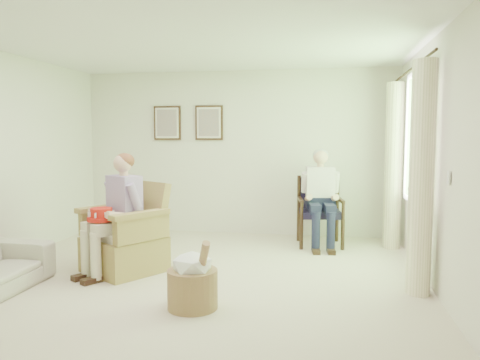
{
  "coord_description": "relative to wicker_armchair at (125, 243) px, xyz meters",
  "views": [
    {
      "loc": [
        1.41,
        -4.6,
        1.57
      ],
      "look_at": [
        0.41,
        0.81,
        1.05
      ],
      "focal_mm": 35.0,
      "sensor_mm": 36.0,
      "label": 1
    }
  ],
  "objects": [
    {
      "name": "framed_print_left",
      "position": [
        -0.27,
        2.29,
        1.45
      ],
      "size": [
        0.45,
        0.05,
        0.55
      ],
      "color": "#382114",
      "rests_on": "back_wall"
    },
    {
      "name": "right_wall",
      "position": [
        3.38,
        -0.42,
        0.97
      ],
      "size": [
        0.04,
        5.5,
        2.6
      ],
      "primitive_type": "cube",
      "color": "silver",
      "rests_on": "ground"
    },
    {
      "name": "curtain_left",
      "position": [
        3.21,
        -0.2,
        0.82
      ],
      "size": [
        0.34,
        0.34,
        2.3
      ],
      "primitive_type": "cylinder",
      "color": "#FEEDC7",
      "rests_on": "ground"
    },
    {
      "name": "person_dark",
      "position": [
        2.21,
        1.63,
        0.47
      ],
      "size": [
        0.4,
        0.63,
        1.36
      ],
      "rotation": [
        0.0,
        0.0,
        0.13
      ],
      "color": "#181A36",
      "rests_on": "ground"
    },
    {
      "name": "floor",
      "position": [
        0.88,
        -0.42,
        -0.33
      ],
      "size": [
        5.5,
        5.5,
        0.0
      ],
      "primitive_type": "plane",
      "color": "beige",
      "rests_on": "ground"
    },
    {
      "name": "back_wall",
      "position": [
        0.88,
        2.33,
        0.97
      ],
      "size": [
        5.0,
        0.04,
        2.6
      ],
      "primitive_type": "cube",
      "color": "silver",
      "rests_on": "ground"
    },
    {
      "name": "ceiling",
      "position": [
        0.88,
        -0.42,
        2.27
      ],
      "size": [
        5.0,
        5.5,
        0.02
      ],
      "primitive_type": "cube",
      "color": "white",
      "rests_on": "back_wall"
    },
    {
      "name": "wicker_armchair",
      "position": [
        0.0,
        0.0,
        0.0
      ],
      "size": [
        0.81,
        0.8,
        1.03
      ],
      "rotation": [
        0.0,
        0.0,
        -0.56
      ],
      "color": "#A2884C",
      "rests_on": "ground"
    },
    {
      "name": "person_wicker",
      "position": [
        -0.0,
        -0.14,
        0.46
      ],
      "size": [
        0.4,
        0.62,
        1.35
      ],
      "rotation": [
        0.0,
        0.0,
        -0.56
      ],
      "color": "beige",
      "rests_on": "ground"
    },
    {
      "name": "wood_armchair",
      "position": [
        2.21,
        1.78,
        0.2
      ],
      "size": [
        0.62,
        0.58,
        0.96
      ],
      "rotation": [
        0.0,
        0.0,
        0.13
      ],
      "color": "black",
      "rests_on": "ground"
    },
    {
      "name": "hatbox",
      "position": [
        1.11,
        -1.02,
        -0.06
      ],
      "size": [
        0.54,
        0.54,
        0.68
      ],
      "color": "tan",
      "rests_on": "ground"
    },
    {
      "name": "front_wall",
      "position": [
        0.88,
        -3.17,
        0.97
      ],
      "size": [
        5.0,
        0.04,
        2.6
      ],
      "primitive_type": "cube",
      "color": "silver",
      "rests_on": "ground"
    },
    {
      "name": "red_hat",
      "position": [
        -0.14,
        -0.3,
        0.37
      ],
      "size": [
        0.31,
        0.31,
        0.14
      ],
      "color": "red",
      "rests_on": "person_wicker"
    },
    {
      "name": "window",
      "position": [
        3.34,
        0.78,
        1.26
      ],
      "size": [
        0.13,
        2.5,
        1.63
      ],
      "color": "#2D6B23",
      "rests_on": "right_wall"
    },
    {
      "name": "framed_print_right",
      "position": [
        0.43,
        2.29,
        1.45
      ],
      "size": [
        0.45,
        0.05,
        0.55
      ],
      "color": "#382114",
      "rests_on": "back_wall"
    },
    {
      "name": "curtain_right",
      "position": [
        3.21,
        1.76,
        0.82
      ],
      "size": [
        0.34,
        0.34,
        2.3
      ],
      "primitive_type": "cylinder",
      "color": "#FEEDC7",
      "rests_on": "ground"
    }
  ]
}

